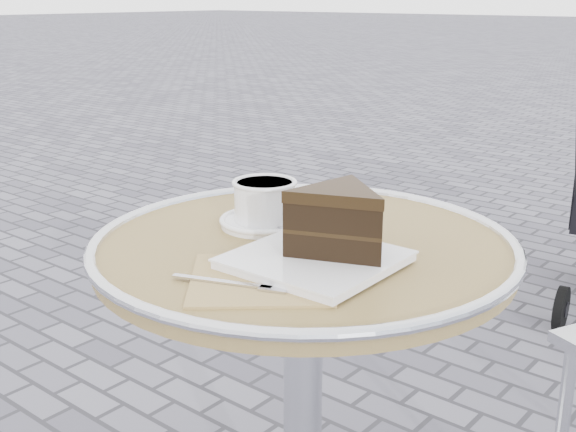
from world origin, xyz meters
The scene contains 3 objects.
cafe_table centered at (0.00, 0.00, 0.57)m, with size 0.72×0.72×0.74m.
cappuccino_set centered at (-0.11, 0.02, 0.77)m, with size 0.19×0.16×0.08m.
cake_plate_set centered at (0.10, -0.06, 0.79)m, with size 0.29×0.37×0.12m.
Camera 1 is at (0.71, -0.90, 1.13)m, focal length 45.00 mm.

